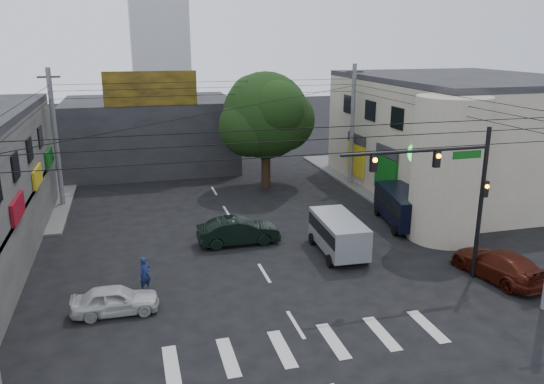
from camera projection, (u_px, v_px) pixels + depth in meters
name	position (u px, v px, depth m)	size (l,w,h in m)	color
ground	(275.00, 291.00, 23.80)	(160.00, 160.00, 0.00)	black
sidewalk_far_right	(422.00, 172.00, 45.02)	(16.00, 16.00, 0.15)	#514F4C
building_right	(462.00, 136.00, 39.29)	(14.00, 18.00, 8.00)	gray
corner_column	(448.00, 169.00, 29.18)	(4.00, 4.00, 8.00)	gray
building_far	(151.00, 134.00, 46.06)	(14.00, 10.00, 6.00)	#232326
billboard	(151.00, 88.00, 40.32)	(7.00, 0.30, 2.60)	olive
street_tree	(266.00, 116.00, 39.05)	(6.40, 6.40, 8.70)	black
traffic_gantry	(451.00, 181.00, 23.51)	(7.10, 0.35, 7.20)	black
utility_pole_far_left	(56.00, 139.00, 34.70)	(0.32, 0.32, 9.20)	#59595B
utility_pole_far_right	(352.00, 126.00, 40.01)	(0.32, 0.32, 9.20)	#59595B
dark_sedan	(238.00, 231.00, 29.15)	(4.48, 1.57, 1.47)	black
white_compact	(115.00, 300.00, 21.76)	(3.56, 1.50, 1.20)	beige
maroon_sedan	(498.00, 264.00, 24.93)	(2.75, 5.11, 1.41)	#3C1108
silver_minivan	(338.00, 236.00, 27.75)	(2.13, 4.64, 1.96)	gray
navy_van	(402.00, 208.00, 32.11)	(2.89, 5.54, 2.11)	black
traffic_officer	(145.00, 274.00, 23.60)	(0.71, 0.65, 1.63)	#16244F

